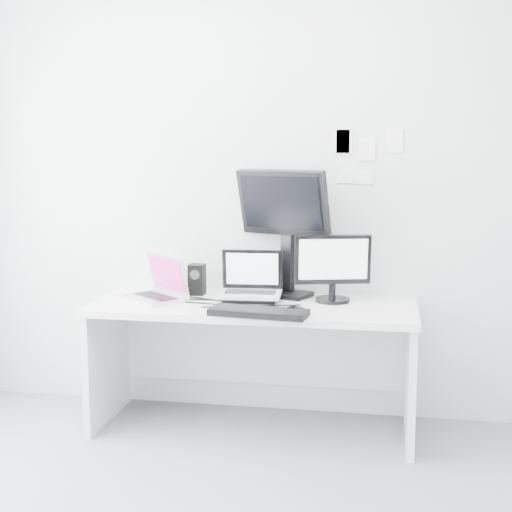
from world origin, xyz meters
TOP-DOWN VIEW (x-y plane):
  - back_wall at (0.00, 1.60)m, footprint 3.60×0.00m
  - desk at (0.00, 1.25)m, footprint 1.80×0.70m
  - macbook at (-0.57, 1.23)m, footprint 0.44×0.43m
  - speaker at (-0.37, 1.43)m, footprint 0.09×0.09m
  - dell_laptop at (-0.03, 1.31)m, footprint 0.36×0.29m
  - rear_monitor at (0.14, 1.49)m, footprint 0.59×0.39m
  - samsung_monitor at (0.43, 1.37)m, footprint 0.46×0.29m
  - keyboard at (0.08, 0.96)m, footprint 0.52×0.24m
  - mouse at (0.26, 1.03)m, footprint 0.15×0.12m
  - wall_note_0 at (0.45, 1.59)m, footprint 0.10×0.00m
  - wall_note_1 at (0.60, 1.59)m, footprint 0.09×0.00m
  - wall_note_2 at (0.75, 1.59)m, footprint 0.10×0.00m
  - wall_note_3 at (0.58, 1.59)m, footprint 0.11×0.00m
  - wall_note_4 at (0.47, 1.59)m, footprint 0.09×0.00m
  - wall_note_5 at (0.48, 1.59)m, footprint 0.09×0.00m

SIDE VIEW (x-z plane):
  - desk at x=0.00m, z-range 0.00..0.73m
  - keyboard at x=0.08m, z-range 0.73..0.76m
  - mouse at x=0.26m, z-range 0.73..0.77m
  - speaker at x=-0.37m, z-range 0.73..0.91m
  - macbook at x=-0.57m, z-range 0.73..0.99m
  - dell_laptop at x=-0.03m, z-range 0.73..1.02m
  - samsung_monitor at x=0.43m, z-range 0.73..1.12m
  - rear_monitor at x=0.14m, z-range 0.73..1.49m
  - back_wall at x=0.00m, z-range -0.45..3.15m
  - wall_note_3 at x=0.58m, z-range 1.38..1.46m
  - wall_note_5 at x=0.48m, z-range 1.39..1.47m
  - wall_note_1 at x=0.60m, z-range 1.52..1.65m
  - wall_note_0 at x=0.45m, z-range 1.55..1.69m
  - wall_note_4 at x=0.47m, z-range 1.56..1.69m
  - wall_note_2 at x=0.75m, z-range 1.56..1.70m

